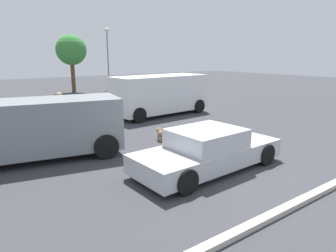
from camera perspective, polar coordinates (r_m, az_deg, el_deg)
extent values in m
plane|color=#38383D|center=(9.20, 8.64, -7.52)|extent=(80.00, 80.00, 0.00)
cube|color=#B7BABF|center=(8.84, 7.66, -5.43)|extent=(4.69, 1.97, 0.53)
cube|color=#B7BABF|center=(8.62, 7.31, -2.28)|extent=(2.01, 1.71, 0.52)
cube|color=slate|center=(9.28, 11.30, -1.30)|extent=(0.12, 1.51, 0.44)
cube|color=slate|center=(8.01, 2.68, -3.39)|extent=(0.12, 1.51, 0.44)
cylinder|color=black|center=(10.55, 10.49, -3.02)|extent=(0.65, 0.25, 0.64)
cylinder|color=black|center=(9.59, 18.03, -5.14)|extent=(0.65, 0.25, 0.64)
cylinder|color=black|center=(8.50, -4.14, -6.88)|extent=(0.65, 0.25, 0.64)
cylinder|color=black|center=(7.27, 3.45, -10.46)|extent=(0.65, 0.25, 0.64)
ellipsoid|color=olive|center=(11.58, -1.32, -1.46)|extent=(0.35, 0.41, 0.27)
sphere|color=olive|center=(11.77, -1.72, -0.83)|extent=(0.22, 0.22, 0.22)
sphere|color=olive|center=(11.85, -1.85, -0.78)|extent=(0.10, 0.10, 0.10)
cylinder|color=olive|center=(11.71, -1.85, -2.33)|extent=(0.06, 0.06, 0.18)
cylinder|color=olive|center=(11.76, -1.17, -2.26)|extent=(0.06, 0.06, 0.18)
cylinder|color=olive|center=(11.50, -1.47, -2.62)|extent=(0.06, 0.06, 0.18)
cylinder|color=olive|center=(11.55, -0.77, -2.54)|extent=(0.06, 0.06, 0.18)
sphere|color=olive|center=(11.37, -0.95, -1.52)|extent=(0.12, 0.12, 0.12)
cube|color=white|center=(16.62, -1.57, 6.20)|extent=(5.50, 2.43, 1.93)
cube|color=slate|center=(15.08, -9.52, 6.91)|extent=(0.18, 1.73, 0.77)
cylinder|color=black|center=(14.76, -5.53, 2.06)|extent=(0.78, 0.30, 0.76)
cylinder|color=black|center=(16.37, -9.41, 3.06)|extent=(0.78, 0.30, 0.76)
cylinder|color=black|center=(17.42, 5.83, 3.78)|extent=(0.78, 0.30, 0.76)
cylinder|color=black|center=(18.80, 1.57, 4.55)|extent=(0.78, 0.30, 0.76)
cube|color=gray|center=(10.30, -22.58, 0.06)|extent=(5.01, 2.77, 1.65)
cube|color=slate|center=(10.54, -10.03, 3.19)|extent=(0.36, 1.55, 0.66)
cylinder|color=black|center=(11.48, -13.64, -1.43)|extent=(0.83, 0.41, 0.80)
cylinder|color=black|center=(9.82, -11.66, -3.82)|extent=(0.83, 0.41, 0.80)
cylinder|color=navy|center=(13.95, -19.44, 0.90)|extent=(0.13, 0.13, 0.86)
cylinder|color=navy|center=(13.80, -19.66, 0.75)|extent=(0.13, 0.13, 0.86)
cube|color=#262626|center=(13.74, -19.79, 3.81)|extent=(0.43, 0.47, 0.61)
cylinder|color=#262626|center=(13.98, -19.45, 3.76)|extent=(0.09, 0.09, 0.72)
cylinder|color=#262626|center=(13.53, -20.10, 3.41)|extent=(0.09, 0.09, 0.72)
sphere|color=tan|center=(13.69, -19.93, 5.54)|extent=(0.23, 0.23, 0.23)
cube|color=#B7B2A8|center=(7.60, 24.14, -12.72)|extent=(6.75, 0.20, 0.12)
cylinder|color=gray|center=(30.50, -11.28, 12.06)|extent=(0.14, 0.14, 5.40)
sphere|color=silver|center=(30.58, -11.53, 17.37)|extent=(0.44, 0.44, 0.44)
cylinder|color=brown|center=(28.19, -17.53, 8.86)|extent=(0.35, 0.35, 2.69)
sphere|color=#387F38|center=(28.13, -17.86, 13.57)|extent=(2.60, 2.60, 2.60)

